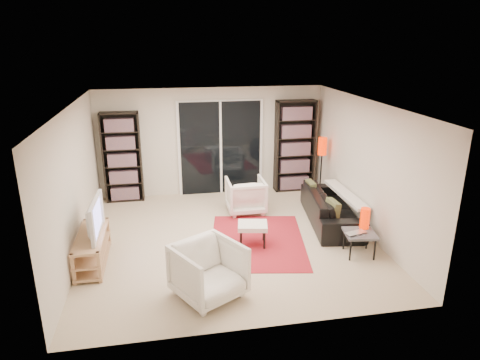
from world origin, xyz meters
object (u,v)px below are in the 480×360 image
bookshelf_right (295,146)px  armchair_back (246,195)px  ottoman (253,227)px  floor_lamp (322,153)px  bookshelf_left (122,157)px  side_table (360,235)px  tv_stand (92,248)px  armchair_front (209,271)px  sofa (331,207)px

bookshelf_right → armchair_back: bookshelf_right is taller
ottoman → floor_lamp: bearing=44.9°
bookshelf_left → bookshelf_right: bearing=-0.0°
side_table → bookshelf_left: bearing=140.5°
tv_stand → ottoman: (2.62, 0.16, 0.08)m
tv_stand → floor_lamp: floor_lamp is taller
armchair_front → side_table: armchair_front is taller
bookshelf_right → armchair_front: (-2.45, -4.03, -0.66)m
sofa → armchair_front: (-2.61, -2.08, 0.08)m
armchair_front → side_table: size_ratio=1.53×
sofa → tv_stand: bearing=109.4°
tv_stand → floor_lamp: bearing=24.6°
tv_stand → armchair_back: bearing=30.7°
armchair_back → ottoman: armchair_back is taller
ottoman → side_table: size_ratio=1.01×
bookshelf_right → armchair_front: bookshelf_right is taller
side_table → tv_stand: bearing=173.5°
armchair_back → bookshelf_right: bearing=-140.4°
ottoman → floor_lamp: (1.93, 1.92, 0.72)m
armchair_back → side_table: (1.49, -2.15, 0.00)m
sofa → armchair_back: size_ratio=2.73×
ottoman → floor_lamp: size_ratio=0.41×
armchair_back → armchair_front: 3.09m
bookshelf_left → bookshelf_right: (3.85, -0.00, 0.07)m
armchair_back → floor_lamp: bearing=-166.2°
bookshelf_right → floor_lamp: bookshelf_right is taller
armchair_back → side_table: bearing=124.8°
bookshelf_left → floor_lamp: 4.30m
ottoman → floor_lamp: floor_lamp is taller
bookshelf_left → tv_stand: (-0.31, -2.79, -0.71)m
tv_stand → floor_lamp: (4.56, 2.09, 0.80)m
bookshelf_left → armchair_front: (1.40, -4.03, -0.58)m
bookshelf_left → side_table: 5.18m
bookshelf_left → ottoman: size_ratio=3.44×
bookshelf_right → armchair_back: bearing=-140.5°
sofa → bookshelf_right: bearing=13.1°
bookshelf_left → side_table: bookshelf_left is taller
armchair_front → ottoman: bearing=27.2°
bookshelf_left → tv_stand: 2.89m
side_table → armchair_front: bearing=-163.7°
bookshelf_right → sofa: 2.09m
sofa → floor_lamp: 1.48m
sofa → armchair_front: 3.34m
bookshelf_left → floor_lamp: (4.24, -0.70, 0.09)m
bookshelf_right → ottoman: size_ratio=3.70×
floor_lamp → armchair_back: bearing=-166.3°
armchair_front → side_table: (2.57, 0.75, -0.03)m
bookshelf_left → armchair_front: bookshelf_left is taller
ottoman → floor_lamp: 2.82m
bookshelf_right → tv_stand: bearing=-146.2°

